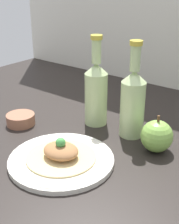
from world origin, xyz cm
name	(u,v)px	position (x,y,z in cm)	size (l,w,h in cm)	color
ground_plane	(124,157)	(0.00, 0.00, -2.00)	(180.00, 110.00, 4.00)	black
plate	(61,159)	(-9.24, -13.94, 0.77)	(25.48, 25.48, 1.45)	silver
plated_food	(61,153)	(-9.24, -13.94, 2.66)	(16.86, 16.86, 5.41)	#D6BC7F
cider_bottle_left	(96,91)	(-15.68, 8.58, 10.25)	(6.73, 6.73, 26.53)	#B7D18E
cider_bottle_right	(133,101)	(-3.28, 8.58, 10.25)	(6.73, 6.73, 26.53)	#B7D18E
apple	(157,136)	(6.21, 5.03, 4.13)	(8.25, 8.25, 9.83)	#84B74C
dipping_bowl	(21,119)	(-32.95, -6.10, 1.62)	(8.50, 8.50, 3.24)	#996047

